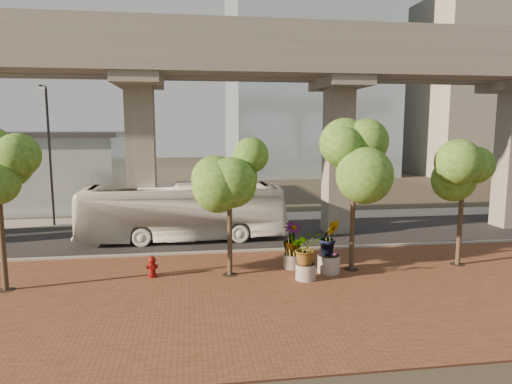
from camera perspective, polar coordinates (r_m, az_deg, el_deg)
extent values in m
plane|color=#333025|center=(26.51, -1.12, -6.43)|extent=(160.00, 160.00, 0.00)
cube|color=brown|center=(18.95, 2.01, -12.31)|extent=(70.00, 13.00, 0.06)
cube|color=black|center=(28.44, -1.63, -5.40)|extent=(90.00, 8.00, 0.04)
cube|color=#99968F|center=(24.58, -0.53, -7.40)|extent=(70.00, 0.25, 0.16)
cube|color=#99968F|center=(33.78, -2.73, -3.24)|extent=(90.00, 3.00, 0.06)
cube|color=gray|center=(26.37, -1.30, 16.49)|extent=(72.00, 2.40, 1.80)
cube|color=gray|center=(29.51, -2.09, 15.57)|extent=(72.00, 2.40, 1.80)
cube|color=gray|center=(25.54, -0.98, 19.96)|extent=(72.00, 0.12, 1.00)
cube|color=gray|center=(30.81, -2.34, 17.88)|extent=(72.00, 0.12, 1.00)
cube|color=gray|center=(74.22, 25.95, 11.37)|extent=(18.00, 16.00, 24.00)
imported|color=silver|center=(27.20, -9.08, -2.53)|extent=(12.13, 3.04, 3.37)
cylinder|color=maroon|center=(21.07, -12.82, -10.16)|extent=(0.44, 0.44, 0.10)
cylinder|color=maroon|center=(20.97, -12.85, -9.24)|extent=(0.29, 0.29, 0.71)
sphere|color=maroon|center=(20.87, -12.88, -8.32)|extent=(0.34, 0.34, 0.34)
cylinder|color=maroon|center=(20.82, -12.89, -7.90)|extent=(0.10, 0.10, 0.12)
cylinder|color=maroon|center=(20.95, -12.85, -9.08)|extent=(0.49, 0.19, 0.19)
cylinder|color=#9F9A90|center=(20.26, 6.24, -9.88)|extent=(0.88, 0.88, 0.68)
imported|color=#285917|center=(19.96, 6.28, -6.94)|extent=(1.95, 1.95, 1.46)
cylinder|color=gray|center=(21.81, 4.56, -8.60)|extent=(0.83, 0.83, 0.65)
imported|color=#285917|center=(21.53, 4.59, -5.83)|extent=(2.03, 2.03, 1.52)
cylinder|color=#A59E95|center=(21.34, 9.08, -8.85)|extent=(1.02, 1.02, 0.79)
imported|color=#285917|center=(21.01, 9.16, -5.60)|extent=(2.26, 2.26, 1.70)
cylinder|color=#4B3D2B|center=(21.07, -29.10, -5.81)|extent=(0.22, 0.22, 3.77)
cylinder|color=black|center=(21.56, -28.75, -10.67)|extent=(0.70, 0.70, 0.01)
cylinder|color=#4B3D2B|center=(20.41, -3.30, -5.55)|extent=(0.22, 0.22, 3.53)
cylinder|color=black|center=(20.89, -3.26, -10.25)|extent=(0.70, 0.70, 0.01)
cylinder|color=#4B3D2B|center=(21.54, 11.95, -4.35)|extent=(0.22, 0.22, 4.00)
cylinder|color=black|center=(22.05, 11.80, -9.43)|extent=(0.70, 0.70, 0.01)
cylinder|color=#4B3D2B|center=(23.96, 24.11, -4.23)|extent=(0.22, 0.22, 3.52)
cylinder|color=black|center=(24.37, 23.87, -8.27)|extent=(0.70, 0.70, 0.01)
cylinder|color=#2D2C31|center=(33.46, -24.34, 3.91)|extent=(0.16, 0.16, 9.19)
cube|color=#2D2C31|center=(32.95, -25.08, 11.83)|extent=(0.17, 1.15, 0.17)
cube|color=silver|center=(32.39, -25.37, 11.69)|extent=(0.46, 0.23, 0.14)
cylinder|color=#2F2F34|center=(34.47, 9.42, 4.24)|extent=(0.15, 0.15, 8.75)
cube|color=#2F2F34|center=(33.95, 9.88, 11.56)|extent=(0.16, 1.09, 0.16)
cube|color=silver|center=(33.43, 10.17, 11.42)|extent=(0.44, 0.22, 0.13)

